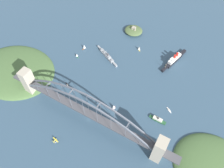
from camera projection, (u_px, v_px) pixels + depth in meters
name	position (u px, v px, depth m)	size (l,w,h in m)	color
ground_plane	(88.00, 120.00, 354.70)	(1400.00, 1400.00, 0.00)	#334C60
harbor_arch_bridge	(87.00, 111.00, 332.02)	(304.04, 18.23, 68.38)	#ADA38E
headland_west_shore	(14.00, 71.00, 419.20)	(162.48, 133.07, 20.71)	#476638
ocean_liner	(174.00, 59.00, 430.29)	(25.91, 78.31, 18.96)	black
naval_cruiser	(107.00, 56.00, 439.75)	(64.05, 33.97, 17.14)	gray
harbor_ferry_steamer	(158.00, 119.00, 352.50)	(29.11, 6.96, 8.17)	#23512D
fort_island_mid_harbor	(134.00, 30.00, 485.66)	(40.70, 38.42, 14.55)	#4C6038
seaplane_taxiing_near_bridge	(55.00, 140.00, 331.14)	(11.59, 8.10, 4.89)	#B7B7B2
small_boat_0	(84.00, 47.00, 453.44)	(6.49, 10.53, 11.04)	brown
small_boat_1	(139.00, 48.00, 451.47)	(8.19, 7.98, 9.71)	gold
small_boat_2	(169.00, 110.00, 365.55)	(11.03, 8.72, 1.71)	silver
small_boat_3	(77.00, 55.00, 439.88)	(8.53, 6.99, 8.41)	#2D6B3D
small_boat_4	(114.00, 107.00, 364.26)	(6.33, 10.08, 10.87)	#B2231E
small_boat_5	(67.00, 85.00, 397.47)	(12.10, 7.79, 2.07)	black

